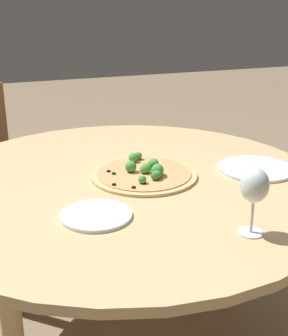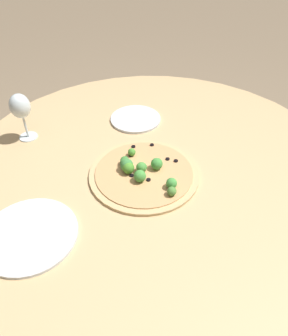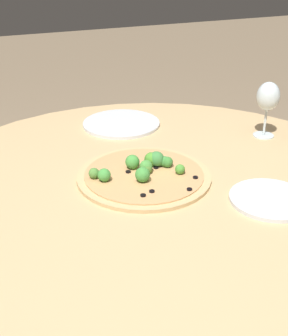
{
  "view_description": "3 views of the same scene",
  "coord_description": "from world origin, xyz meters",
  "views": [
    {
      "loc": [
        -0.43,
        -1.37,
        1.29
      ],
      "look_at": [
        0.07,
        0.01,
        0.74
      ],
      "focal_mm": 50.0,
      "sensor_mm": 36.0,
      "label": 1
    },
    {
      "loc": [
        0.67,
        0.52,
        1.43
      ],
      "look_at": [
        0.07,
        0.01,
        0.74
      ],
      "focal_mm": 35.0,
      "sensor_mm": 36.0,
      "label": 2
    },
    {
      "loc": [
        -0.96,
        0.43,
        1.3
      ],
      "look_at": [
        0.07,
        0.01,
        0.74
      ],
      "focal_mm": 50.0,
      "sensor_mm": 36.0,
      "label": 3
    }
  ],
  "objects": [
    {
      "name": "dining_table",
      "position": [
        0.0,
        0.0,
        0.65
      ],
      "size": [
        1.35,
        1.35,
        0.71
      ],
      "color": "tan",
      "rests_on": "ground_plane"
    },
    {
      "name": "plate_near",
      "position": [
        -0.16,
        -0.23,
        0.72
      ],
      "size": [
        0.2,
        0.2,
        0.01
      ],
      "color": "silver",
      "rests_on": "dining_table"
    },
    {
      "name": "pizza",
      "position": [
        0.07,
        0.01,
        0.72
      ],
      "size": [
        0.36,
        0.36,
        0.06
      ],
      "color": "tan",
      "rests_on": "dining_table"
    },
    {
      "name": "plate_far",
      "position": [
        0.45,
        -0.07,
        0.72
      ],
      "size": [
        0.26,
        0.26,
        0.01
      ],
      "color": "silver",
      "rests_on": "dining_table"
    },
    {
      "name": "wine_glass",
      "position": [
        0.19,
        -0.46,
        0.84
      ],
      "size": [
        0.07,
        0.07,
        0.18
      ],
      "color": "silver",
      "rests_on": "dining_table"
    }
  ]
}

